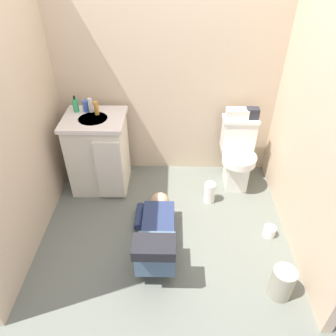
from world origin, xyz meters
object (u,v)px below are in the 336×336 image
person_plumber (157,236)px  toilet_paper_roll (269,231)px  toiletry_bag (252,113)px  bottle_amber (96,108)px  faucet (96,106)px  vanity_cabinet (99,152)px  toilet (237,155)px  paper_towel_roll (210,192)px  bottle_white (90,105)px  tissue_box (237,114)px  soap_dispenser (76,105)px  bottle_blue (86,106)px  trash_can (282,283)px

person_plumber → toilet_paper_roll: bearing=10.2°
toiletry_bag → bottle_amber: bearing=-176.9°
faucet → person_plumber: size_ratio=0.09×
faucet → vanity_cabinet: bearing=-88.7°
toilet → paper_towel_roll: 0.51m
person_plumber → toiletry_bag: toiletry_bag is taller
toiletry_bag → paper_towel_roll: 0.90m
vanity_cabinet → toilet_paper_roll: size_ratio=7.45×
vanity_cabinet → bottle_white: size_ratio=5.79×
tissue_box → toiletry_bag: (0.15, 0.00, 0.01)m
vanity_cabinet → soap_dispenser: 0.52m
bottle_blue → toilet: bearing=-2.6°
bottle_blue → trash_can: size_ratio=0.41×
person_plumber → bottle_white: (-0.68, 1.02, 0.71)m
faucet → trash_can: size_ratio=0.36×
faucet → paper_towel_roll: bearing=-19.3°
bottle_blue → bottle_white: bottle_white is taller
toilet → trash_can: toilet is taller
bottle_amber → soap_dispenser: bearing=165.4°
bottle_blue → bottle_white: 0.05m
faucet → person_plumber: (0.64, -1.05, -0.69)m
vanity_cabinet → bottle_blue: size_ratio=7.13×
toilet → tissue_box: bearing=116.4°
tissue_box → toiletry_bag: bearing=0.0°
soap_dispenser → bottle_blue: (0.10, 0.01, -0.01)m
tissue_box → bottle_amber: bearing=-176.6°
person_plumber → soap_dispenser: (-0.83, 1.03, 0.71)m
vanity_cabinet → faucet: (-0.00, 0.15, 0.45)m
soap_dispenser → person_plumber: bearing=-51.0°
toiletry_bag → bottle_white: 1.60m
toilet → tissue_box: tissue_box is taller
soap_dispenser → bottle_blue: 0.10m
person_plumber → toiletry_bag: bearing=49.0°
toiletry_bag → bottle_blue: bottle_blue is taller
vanity_cabinet → paper_towel_roll: size_ratio=3.66×
person_plumber → tissue_box: size_ratio=4.84×
bottle_blue → bottle_amber: bearing=-27.3°
bottle_amber → trash_can: size_ratio=0.47×
bottle_blue → faucet: bearing=8.7°
person_plumber → bottle_white: size_ratio=7.52×
bottle_white → bottle_amber: size_ratio=1.07×
soap_dispenser → bottle_amber: bearing=-14.6°
vanity_cabinet → tissue_box: (1.40, 0.15, 0.38)m
person_plumber → trash_can: person_plumber is taller
toiletry_bag → paper_towel_roll: size_ratio=0.55×
toiletry_bag → trash_can: (0.05, -1.46, -0.67)m
faucet → tissue_box: size_ratio=0.45×
vanity_cabinet → toiletry_bag: size_ratio=6.61×
vanity_cabinet → faucet: faucet is taller
toilet → toilet_paper_roll: 0.87m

